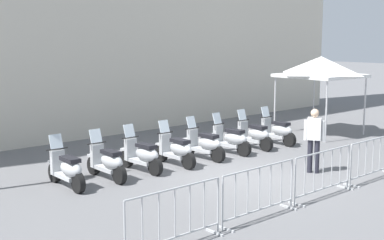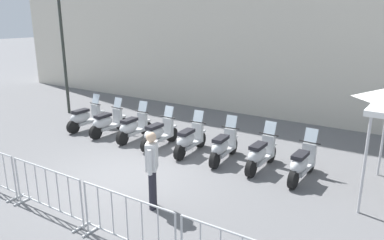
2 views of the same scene
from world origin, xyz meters
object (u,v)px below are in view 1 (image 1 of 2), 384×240
Objects in this scene: motorcycle_7 at (277,131)px; motorcycle_5 at (230,139)px; motorcycle_2 at (142,155)px; canopy_tent at (321,67)px; motorcycle_0 at (67,170)px; officer_near_row_end at (314,137)px; motorcycle_6 at (254,135)px; motorcycle_3 at (176,150)px; barrier_segment_0 at (175,218)px; motorcycle_4 at (205,144)px; barrier_segment_3 at (373,159)px; motorcycle_1 at (108,162)px; barrier_segment_2 at (323,174)px; barrier_segment_1 at (259,193)px.

motorcycle_5 is at bearing -178.22° from motorcycle_7.
canopy_tent reaches higher than motorcycle_2.
officer_near_row_end is at bearing -26.21° from motorcycle_0.
motorcycle_3 is at bearing -175.92° from motorcycle_6.
barrier_segment_0 is at bearing -145.15° from motorcycle_6.
motorcycle_6 is at bearing 3.67° from motorcycle_4.
barrier_segment_3 is (6.61, 0.31, 0.00)m from barrier_segment_0.
canopy_tent is at bearing 3.92° from motorcycle_1.
officer_near_row_end reaches higher than barrier_segment_0.
motorcycle_0 is at bearing -176.25° from motorcycle_2.
motorcycle_4 is at bearing 85.49° from barrier_segment_2.
motorcycle_2 and motorcycle_7 have the same top height.
motorcycle_0 and motorcycle_5 have the same top height.
motorcycle_3 is 1.00× the size of motorcycle_7.
motorcycle_1 is 1.00× the size of motorcycle_6.
motorcycle_1 is at bearing -177.32° from motorcycle_7.
motorcycle_5 reaches higher than barrier_segment_2.
motorcycle_6 is at bearing 72.04° from officer_near_row_end.
canopy_tent is (10.87, 5.22, 1.99)m from barrier_segment_0.
barrier_segment_2 is (1.91, -4.47, 0.07)m from motorcycle_2.
officer_near_row_end is (3.49, -2.98, 0.53)m from motorcycle_2.
motorcycle_7 is at bearing 2.68° from motorcycle_1.
motorcycle_4 is 0.81× the size of barrier_segment_0.
barrier_segment_1 is 0.73× the size of canopy_tent.
motorcycle_3 is at bearing 99.94° from barrier_segment_2.
motorcycle_6 is 1.13m from motorcycle_7.
motorcycle_6 is at bearing 3.21° from motorcycle_1.
canopy_tent is (8.67, 5.12, 1.99)m from barrier_segment_1.
barrier_segment_0 is at bearing -118.06° from motorcycle_2.
canopy_tent is (4.26, 4.91, 1.99)m from barrier_segment_3.
barrier_segment_0 is (-7.02, -4.89, 0.07)m from motorcycle_6.
motorcycle_1 reaches higher than barrier_segment_1.
barrier_segment_2 is at bearing -80.06° from motorcycle_3.
motorcycle_1 is at bearing -176.79° from motorcycle_6.
barrier_segment_1 is 1.22× the size of officer_near_row_end.
motorcycle_6 is 0.81× the size of barrier_segment_3.
barrier_segment_1 is at bearing -118.89° from motorcycle_4.
motorcycle_0 is 7.94m from motorcycle_7.
motorcycle_2 reaches higher than barrier_segment_2.
barrier_segment_0 is 1.00× the size of barrier_segment_3.
motorcycle_4 reaches higher than barrier_segment_1.
motorcycle_0 is at bearing 114.04° from barrier_segment_1.
canopy_tent reaches higher than barrier_segment_2.
barrier_segment_2 is at bearing -128.68° from motorcycle_7.
motorcycle_4 is 6.47m from canopy_tent.
barrier_segment_1 is (0.84, -4.47, 0.07)m from motorcycle_1.
motorcycle_4 is 0.81× the size of barrier_segment_3.
motorcycle_2 is 1.00× the size of motorcycle_5.
motorcycle_2 is at bearing -178.42° from motorcycle_4.
barrier_segment_3 is at bearing -55.49° from motorcycle_3.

